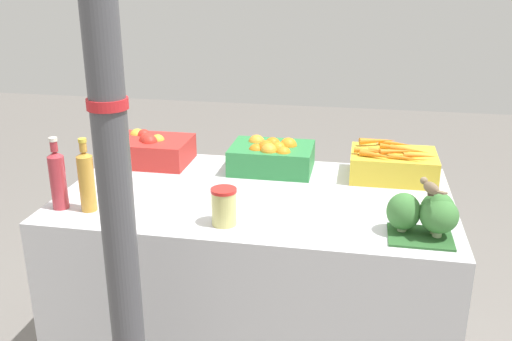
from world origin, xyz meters
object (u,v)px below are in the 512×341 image
(orange_crate, at_px, (272,156))
(broccoli_pile, at_px, (427,214))
(apple_crate, at_px, (149,149))
(pickle_jar, at_px, (224,206))
(juice_bottle_ruby, at_px, (58,178))
(juice_bottle_amber, at_px, (86,180))
(sparrow_bird, at_px, (430,187))
(carrot_crate, at_px, (393,164))
(support_pole, at_px, (109,122))

(orange_crate, relative_size, broccoli_pile, 1.54)
(apple_crate, xyz_separation_m, pickle_jar, (0.52, -0.61, 0.00))
(juice_bottle_ruby, xyz_separation_m, juice_bottle_amber, (0.12, 0.00, 0.00))
(orange_crate, relative_size, pickle_jar, 2.67)
(juice_bottle_ruby, bearing_deg, apple_crate, 76.20)
(juice_bottle_ruby, height_order, juice_bottle_amber, juice_bottle_amber)
(broccoli_pile, relative_size, sparrow_bird, 1.98)
(orange_crate, height_order, broccoli_pile, broccoli_pile)
(broccoli_pile, xyz_separation_m, sparrow_bird, (-0.00, -0.02, 0.11))
(juice_bottle_amber, height_order, sparrow_bird, juice_bottle_amber)
(broccoli_pile, bearing_deg, orange_crate, 138.31)
(carrot_crate, xyz_separation_m, sparrow_bird, (0.09, -0.59, 0.12))
(support_pole, height_order, carrot_crate, support_pole)
(sparrow_bird, bearing_deg, apple_crate, 33.16)
(orange_crate, distance_m, juice_bottle_ruby, 0.94)
(carrot_crate, bearing_deg, juice_bottle_amber, -153.40)
(juice_bottle_amber, xyz_separation_m, sparrow_bird, (1.25, -0.00, 0.06))
(broccoli_pile, bearing_deg, pickle_jar, -176.92)
(orange_crate, xyz_separation_m, juice_bottle_amber, (-0.62, -0.58, 0.05))
(pickle_jar, bearing_deg, carrot_crate, 44.45)
(support_pole, height_order, broccoli_pile, support_pole)
(apple_crate, xyz_separation_m, broccoli_pile, (1.23, -0.57, 0.01))
(support_pole, bearing_deg, sparrow_bird, 25.78)
(orange_crate, height_order, pickle_jar, orange_crate)
(support_pole, xyz_separation_m, juice_bottle_amber, (-0.33, 0.45, -0.36))
(pickle_jar, bearing_deg, sparrow_bird, 1.81)
(sparrow_bird, bearing_deg, juice_bottle_ruby, 58.47)
(pickle_jar, bearing_deg, apple_crate, 130.41)
(orange_crate, distance_m, broccoli_pile, 0.85)
(support_pole, relative_size, sparrow_bird, 21.28)
(juice_bottle_amber, bearing_deg, pickle_jar, -2.76)
(support_pole, distance_m, juice_bottle_amber, 0.66)
(orange_crate, relative_size, carrot_crate, 1.00)
(support_pole, xyz_separation_m, orange_crate, (0.29, 1.03, -0.41))
(orange_crate, bearing_deg, carrot_crate, 0.20)
(orange_crate, height_order, juice_bottle_amber, juice_bottle_amber)
(orange_crate, xyz_separation_m, juice_bottle_ruby, (-0.74, -0.58, 0.05))
(support_pole, height_order, sparrow_bird, support_pole)
(orange_crate, xyz_separation_m, pickle_jar, (-0.08, -0.61, -0.00))
(juice_bottle_ruby, bearing_deg, pickle_jar, -2.27)
(orange_crate, height_order, juice_bottle_ruby, juice_bottle_ruby)
(pickle_jar, height_order, sparrow_bird, sparrow_bird)
(carrot_crate, distance_m, juice_bottle_ruby, 1.41)
(carrot_crate, relative_size, sparrow_bird, 3.04)
(support_pole, relative_size, apple_crate, 6.99)
(broccoli_pile, height_order, juice_bottle_ruby, juice_bottle_ruby)
(carrot_crate, xyz_separation_m, broccoli_pile, (0.09, -0.57, 0.02))
(apple_crate, distance_m, carrot_crate, 1.14)
(support_pole, distance_m, broccoli_pile, 1.11)
(support_pole, bearing_deg, orange_crate, 74.34)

